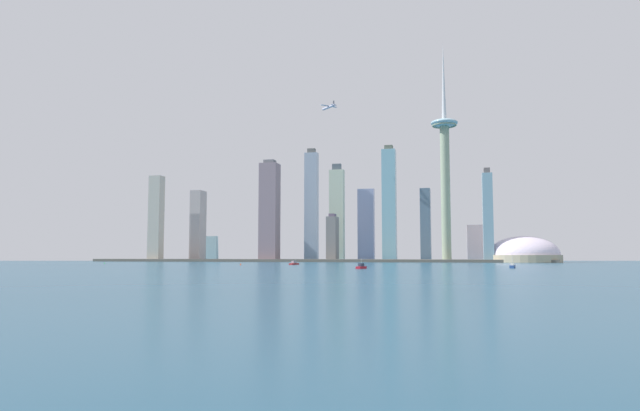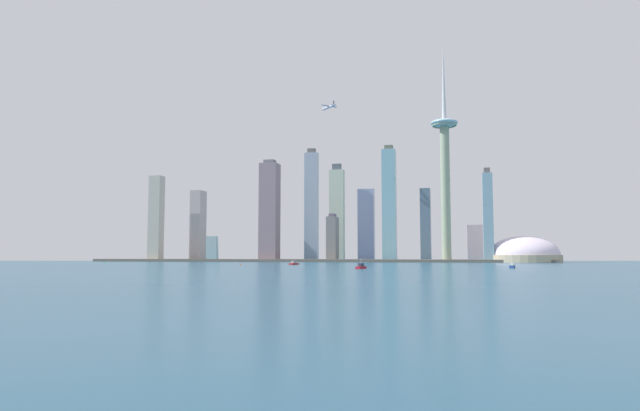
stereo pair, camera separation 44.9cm
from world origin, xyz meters
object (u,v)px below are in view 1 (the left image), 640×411
object	(u,v)px
skyscraper_8	(389,205)
skyscraper_12	(337,214)
skyscraper_2	(198,226)
skyscraper_4	(333,239)
skyscraper_9	(426,225)
skyscraper_1	(488,217)
skyscraper_0	(311,206)
observation_tower	(445,160)
channel_buoy_1	(241,264)
skyscraper_6	(270,212)
channel_buoy_0	(105,263)
boat_3	(361,267)
boat_0	(512,266)
stadium_dome	(524,256)
skyscraper_3	(475,243)
boat_1	(294,263)
skyscraper_10	(366,225)
skyscraper_11	(211,249)
skyscraper_5	(156,219)
skyscraper_7	(269,238)
airplane	(328,107)

from	to	relation	value
skyscraper_8	skyscraper_12	world-z (taller)	skyscraper_8
skyscraper_2	skyscraper_4	size ratio (longest dim) A/B	1.59
skyscraper_2	skyscraper_9	size ratio (longest dim) A/B	1.04
skyscraper_1	skyscraper_0	bearing A→B (deg)	160.70
observation_tower	channel_buoy_1	world-z (taller)	observation_tower
skyscraper_6	channel_buoy_0	size ratio (longest dim) A/B	82.71
boat_3	boat_0	bearing A→B (deg)	129.64
channel_buoy_0	stadium_dome	bearing A→B (deg)	26.62
skyscraper_3	boat_1	world-z (taller)	skyscraper_3
skyscraper_3	skyscraper_9	size ratio (longest dim) A/B	0.52
skyscraper_10	channel_buoy_1	size ratio (longest dim) A/B	51.88
skyscraper_0	skyscraper_4	size ratio (longest dim) A/B	2.63
skyscraper_11	skyscraper_8	bearing A→B (deg)	-12.38
skyscraper_5	channel_buoy_1	world-z (taller)	skyscraper_5
boat_1	boat_3	size ratio (longest dim) A/B	1.08
observation_tower	channel_buoy_0	size ratio (longest dim) A/B	170.75
skyscraper_0	boat_1	xyz separation A→B (m)	(65.44, -332.46, -89.82)
boat_1	skyscraper_12	bearing A→B (deg)	23.22
skyscraper_7	skyscraper_10	xyz separation A→B (m)	(156.69, 18.97, 20.51)
stadium_dome	boat_3	xyz separation A→B (m)	(-160.22, -407.90, -7.72)
skyscraper_12	channel_buoy_1	bearing A→B (deg)	-94.81
skyscraper_0	skyscraper_4	bearing A→B (deg)	-57.38
skyscraper_5	channel_buoy_0	bearing A→B (deg)	-74.83
skyscraper_1	skyscraper_2	world-z (taller)	skyscraper_1
channel_buoy_1	airplane	distance (m)	354.38
skyscraper_2	skyscraper_3	world-z (taller)	skyscraper_2
skyscraper_9	skyscraper_10	world-z (taller)	skyscraper_10
skyscraper_2	skyscraper_6	bearing A→B (deg)	-11.82
skyscraper_11	skyscraper_2	bearing A→B (deg)	-81.43
observation_tower	skyscraper_11	world-z (taller)	observation_tower
stadium_dome	skyscraper_11	distance (m)	514.81
skyscraper_6	skyscraper_10	size ratio (longest dim) A/B	1.33
skyscraper_2	boat_3	distance (m)	539.42
skyscraper_11	channel_buoy_0	size ratio (longest dim) A/B	22.79
skyscraper_2	airplane	distance (m)	283.95
channel_buoy_0	airplane	world-z (taller)	airplane
boat_3	channel_buoy_1	xyz separation A→B (m)	(-142.70, 116.87, -0.38)
observation_tower	skyscraper_5	xyz separation A→B (m)	(-445.85, -13.75, -77.75)
skyscraper_6	skyscraper_12	size ratio (longest dim) A/B	0.99
skyscraper_0	channel_buoy_1	size ratio (longest dim) A/B	84.04
observation_tower	skyscraper_0	distance (m)	242.97
skyscraper_5	observation_tower	bearing A→B (deg)	1.77
skyscraper_7	boat_3	size ratio (longest dim) A/B	6.02
observation_tower	skyscraper_6	size ratio (longest dim) A/B	2.06
stadium_dome	skyscraper_10	xyz separation A→B (m)	(-230.37, 70.71, 48.57)
skyscraper_4	skyscraper_7	world-z (taller)	skyscraper_7
skyscraper_11	boat_1	distance (m)	424.51
skyscraper_1	skyscraper_12	xyz separation A→B (m)	(-226.92, 66.78, 11.60)
skyscraper_4	skyscraper_6	size ratio (longest dim) A/B	0.46
skyscraper_5	skyscraper_0	bearing A→B (deg)	24.42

